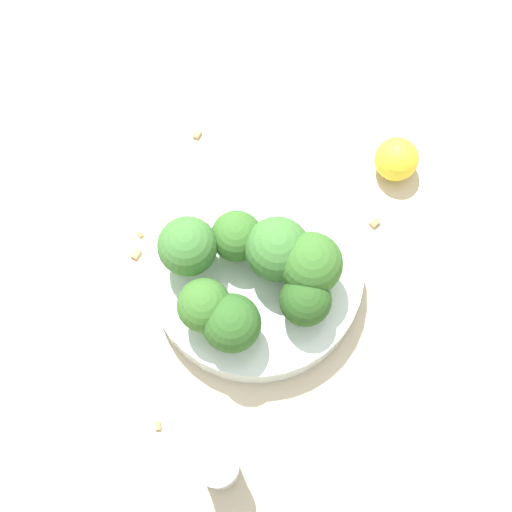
# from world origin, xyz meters

# --- Properties ---
(ground_plane) EXTENTS (3.00, 3.00, 0.00)m
(ground_plane) POSITION_xyz_m (0.00, 0.00, 0.00)
(ground_plane) COLOR beige
(bowl) EXTENTS (0.19, 0.19, 0.03)m
(bowl) POSITION_xyz_m (0.00, 0.00, 0.02)
(bowl) COLOR silver
(bowl) RESTS_ON ground_plane
(broccoli_floret_0) EXTENTS (0.04, 0.04, 0.05)m
(broccoli_floret_0) POSITION_xyz_m (0.01, -0.02, 0.06)
(broccoli_floret_0) COLOR #84AD66
(broccoli_floret_0) RESTS_ON bowl
(broccoli_floret_1) EXTENTS (0.05, 0.05, 0.06)m
(broccoli_floret_1) POSITION_xyz_m (0.03, 0.05, 0.06)
(broccoli_floret_1) COLOR #84AD66
(broccoli_floret_1) RESTS_ON bowl
(broccoli_floret_2) EXTENTS (0.05, 0.05, 0.06)m
(broccoli_floret_2) POSITION_xyz_m (-0.02, -0.00, 0.07)
(broccoli_floret_2) COLOR #8EB770
(broccoli_floret_2) RESTS_ON bowl
(broccoli_floret_3) EXTENTS (0.05, 0.05, 0.07)m
(broccoli_floret_3) POSITION_xyz_m (-0.04, 0.02, 0.07)
(broccoli_floret_3) COLOR #84AD66
(broccoli_floret_3) RESTS_ON bowl
(broccoli_floret_4) EXTENTS (0.04, 0.04, 0.05)m
(broccoli_floret_4) POSITION_xyz_m (-0.03, 0.05, 0.06)
(broccoli_floret_4) COLOR #8EB770
(broccoli_floret_4) RESTS_ON bowl
(broccoli_floret_5) EXTENTS (0.04, 0.04, 0.06)m
(broccoli_floret_5) POSITION_xyz_m (0.05, 0.03, 0.07)
(broccoli_floret_5) COLOR #84AD66
(broccoli_floret_5) RESTS_ON bowl
(broccoli_floret_6) EXTENTS (0.05, 0.05, 0.06)m
(broccoli_floret_6) POSITION_xyz_m (0.05, -0.02, 0.07)
(broccoli_floret_6) COLOR #84AD66
(broccoli_floret_6) RESTS_ON bowl
(pepper_shaker) EXTENTS (0.03, 0.03, 0.07)m
(pepper_shaker) POSITION_xyz_m (0.07, 0.15, 0.03)
(pepper_shaker) COLOR #B2B7BC
(pepper_shaker) RESTS_ON ground_plane
(lemon_wedge) EXTENTS (0.04, 0.04, 0.04)m
(lemon_wedge) POSITION_xyz_m (-0.16, -0.08, 0.02)
(lemon_wedge) COLOR yellow
(lemon_wedge) RESTS_ON ground_plane
(almond_crumb_0) EXTENTS (0.01, 0.01, 0.01)m
(almond_crumb_0) POSITION_xyz_m (0.02, -0.16, 0.00)
(almond_crumb_0) COLOR tan
(almond_crumb_0) RESTS_ON ground_plane
(almond_crumb_1) EXTENTS (0.01, 0.01, 0.01)m
(almond_crumb_1) POSITION_xyz_m (0.11, 0.10, 0.00)
(almond_crumb_1) COLOR #AD7F4C
(almond_crumb_1) RESTS_ON ground_plane
(almond_crumb_2) EXTENTS (0.01, 0.01, 0.01)m
(almond_crumb_2) POSITION_xyz_m (0.09, -0.07, 0.00)
(almond_crumb_2) COLOR olive
(almond_crumb_2) RESTS_ON ground_plane
(almond_crumb_3) EXTENTS (0.01, 0.01, 0.01)m
(almond_crumb_3) POSITION_xyz_m (-0.12, -0.03, 0.00)
(almond_crumb_3) COLOR #AD7F4C
(almond_crumb_3) RESTS_ON ground_plane
(almond_crumb_4) EXTENTS (0.01, 0.01, 0.01)m
(almond_crumb_4) POSITION_xyz_m (0.10, -0.05, 0.00)
(almond_crumb_4) COLOR tan
(almond_crumb_4) RESTS_ON ground_plane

